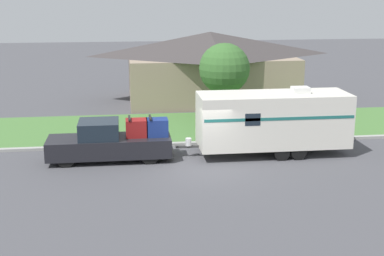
% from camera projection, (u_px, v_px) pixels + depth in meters
% --- Properties ---
extents(ground_plane, '(120.00, 120.00, 0.00)m').
position_uv_depth(ground_plane, '(206.00, 168.00, 23.55)').
color(ground_plane, '#47474C').
extents(curb_strip, '(80.00, 0.30, 0.14)m').
position_uv_depth(curb_strip, '(195.00, 143.00, 27.13)').
color(curb_strip, '#999993').
rests_on(curb_strip, ground_plane).
extents(lawn_strip, '(80.00, 7.00, 0.03)m').
position_uv_depth(lawn_strip, '(186.00, 127.00, 30.65)').
color(lawn_strip, '#477538').
rests_on(lawn_strip, ground_plane).
extents(house_across_street, '(12.18, 8.09, 4.81)m').
position_uv_depth(house_across_street, '(210.00, 65.00, 37.55)').
color(house_across_street, gray).
rests_on(house_across_street, ground_plane).
extents(pickup_truck, '(5.73, 1.91, 2.01)m').
position_uv_depth(pickup_truck, '(111.00, 142.00, 24.50)').
color(pickup_truck, black).
rests_on(pickup_truck, ground_plane).
extents(travel_trailer, '(8.18, 2.39, 3.22)m').
position_uv_depth(travel_trailer, '(273.00, 120.00, 25.23)').
color(travel_trailer, black).
rests_on(travel_trailer, ground_plane).
extents(mailbox, '(0.48, 0.20, 1.23)m').
position_uv_depth(mailbox, '(140.00, 124.00, 27.36)').
color(mailbox, brown).
rests_on(mailbox, ground_plane).
extents(tree_in_yard, '(2.89, 2.89, 4.75)m').
position_uv_depth(tree_in_yard, '(224.00, 69.00, 30.20)').
color(tree_in_yard, brown).
rests_on(tree_in_yard, ground_plane).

